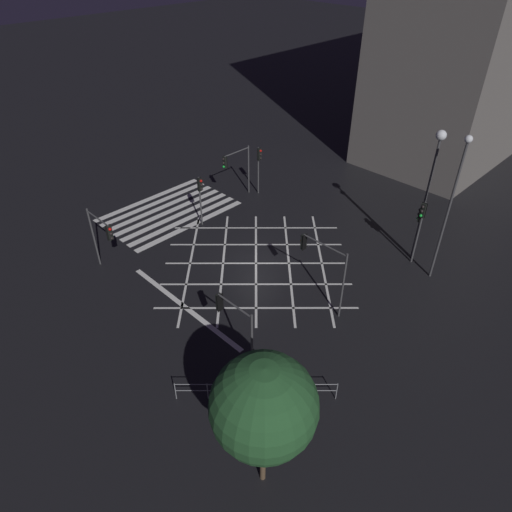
# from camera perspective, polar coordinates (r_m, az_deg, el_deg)

# --- Properties ---
(ground_plane) EXTENTS (200.00, 200.00, 0.00)m
(ground_plane) POSITION_cam_1_polar(r_m,az_deg,el_deg) (29.17, 0.00, -0.91)
(ground_plane) COLOR black
(road_markings) EXTENTS (14.26, 19.34, 0.01)m
(road_markings) POSITION_cam_1_polar(r_m,az_deg,el_deg) (32.69, -7.72, 3.24)
(road_markings) COLOR silver
(road_markings) RESTS_ON ground_plane
(traffic_light_sw_cross) EXTENTS (0.36, 0.39, 3.87)m
(traffic_light_sw_cross) POSITION_cam_1_polar(r_m,az_deg,el_deg) (35.92, 0.40, 11.75)
(traffic_light_sw_cross) COLOR #424244
(traffic_light_sw_cross) RESTS_ON ground_plane
(traffic_light_sw_main) EXTENTS (2.70, 0.36, 3.98)m
(traffic_light_sw_main) POSITION_cam_1_polar(r_m,az_deg,el_deg) (35.15, -2.60, 11.45)
(traffic_light_sw_main) COLOR #424244
(traffic_light_sw_main) RESTS_ON ground_plane
(traffic_light_nw_cross) EXTENTS (0.36, 0.39, 3.94)m
(traffic_light_nw_cross) POSITION_cam_1_polar(r_m,az_deg,el_deg) (29.50, 19.72, 3.81)
(traffic_light_nw_cross) COLOR #424244
(traffic_light_nw_cross) RESTS_ON ground_plane
(traffic_light_ne_cross) EXTENTS (0.36, 2.41, 4.02)m
(traffic_light_ne_cross) POSITION_cam_1_polar(r_m,az_deg,el_deg) (21.03, -2.89, -7.89)
(traffic_light_ne_cross) COLOR #424244
(traffic_light_ne_cross) RESTS_ON ground_plane
(traffic_light_median_north) EXTENTS (0.36, 3.08, 4.22)m
(traffic_light_median_north) POSITION_cam_1_polar(r_m,az_deg,el_deg) (24.53, 8.13, -0.32)
(traffic_light_median_north) COLOR #424244
(traffic_light_median_north) RESTS_ON ground_plane
(traffic_light_se_cross) EXTENTS (0.36, 2.65, 4.05)m
(traffic_light_se_cross) POSITION_cam_1_polar(r_m,az_deg,el_deg) (28.10, -18.69, 2.77)
(traffic_light_se_cross) COLOR #424244
(traffic_light_se_cross) RESTS_ON ground_plane
(traffic_light_nw_main) EXTENTS (0.39, 0.36, 4.34)m
(traffic_light_nw_main) POSITION_cam_1_polar(r_m,az_deg,el_deg) (29.25, 19.87, 4.13)
(traffic_light_nw_main) COLOR #424244
(traffic_light_nw_main) RESTS_ON ground_plane
(traffic_light_median_south) EXTENTS (0.36, 0.39, 3.74)m
(traffic_light_median_south) POSITION_cam_1_polar(r_m,az_deg,el_deg) (31.90, -6.96, 7.99)
(traffic_light_median_south) COLOR #424244
(traffic_light_median_south) RESTS_ON ground_plane
(street_lamp_east) EXTENTS (0.42, 0.42, 9.00)m
(street_lamp_east) POSITION_cam_1_polar(r_m,az_deg,el_deg) (27.22, 23.40, 7.11)
(street_lamp_east) COLOR #424244
(street_lamp_east) RESTS_ON ground_plane
(street_lamp_west) EXTENTS (0.59, 0.59, 8.52)m
(street_lamp_west) POSITION_cam_1_polar(r_m,az_deg,el_deg) (28.35, 21.31, 10.38)
(street_lamp_west) COLOR #424244
(street_lamp_west) RESTS_ON ground_plane
(street_tree_near) EXTENTS (3.73, 3.73, 6.41)m
(street_tree_near) POSITION_cam_1_polar(r_m,az_deg,el_deg) (15.99, 0.98, -18.25)
(street_tree_near) COLOR brown
(street_tree_near) RESTS_ON ground_plane
(pedestrian_railing) EXTENTS (5.18, 5.19, 1.05)m
(pedestrian_railing) POSITION_cam_1_polar(r_m,az_deg,el_deg) (21.28, 0.00, -16.32)
(pedestrian_railing) COLOR gray
(pedestrian_railing) RESTS_ON ground_plane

